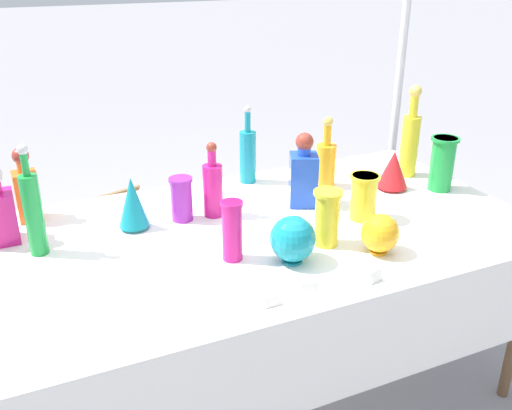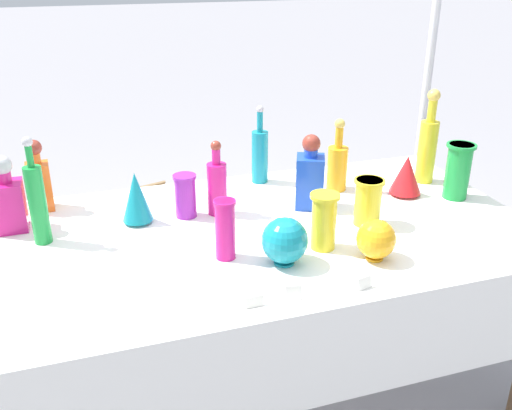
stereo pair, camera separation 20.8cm
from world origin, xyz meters
name	(u,v)px [view 1 (the left image)]	position (x,y,z in m)	size (l,w,h in m)	color
ground_plane	(256,389)	(0.00, 0.00, 0.00)	(40.00, 40.00, 0.00)	gray
display_table	(261,247)	(0.00, -0.04, 0.71)	(2.07, 1.12, 0.76)	white
tall_bottle_0	(326,162)	(0.45, 0.27, 0.87)	(0.09, 0.09, 0.31)	orange
tall_bottle_1	(213,187)	(-0.10, 0.19, 0.88)	(0.08, 0.08, 0.30)	#C61972
tall_bottle_2	(410,140)	(0.87, 0.23, 0.93)	(0.08, 0.08, 0.42)	yellow
tall_bottle_3	(248,154)	(0.17, 0.46, 0.89)	(0.07, 0.07, 0.35)	teal
tall_bottle_4	(33,211)	(-0.75, 0.14, 0.92)	(0.06, 0.06, 0.39)	#198C38
square_decanter_1	(303,174)	(0.27, 0.14, 0.89)	(0.14, 0.14, 0.30)	blue
square_decanter_2	(26,190)	(-0.75, 0.44, 0.88)	(0.09, 0.09, 0.29)	orange
slender_vase_0	(442,162)	(0.89, 0.03, 0.88)	(0.12, 0.12, 0.23)	#198C38
slender_vase_1	(327,216)	(0.18, -0.21, 0.87)	(0.10, 0.10, 0.20)	yellow
slender_vase_2	(364,196)	(0.41, -0.08, 0.86)	(0.11, 0.11, 0.18)	yellow
slender_vase_3	(181,198)	(-0.22, 0.20, 0.85)	(0.09, 0.09, 0.17)	purple
slender_vase_4	(232,229)	(-0.16, -0.17, 0.87)	(0.08, 0.08, 0.21)	#C61972
fluted_vase_0	(393,169)	(0.70, 0.12, 0.85)	(0.13, 0.13, 0.17)	red
fluted_vase_1	(133,202)	(-0.41, 0.20, 0.87)	(0.12, 0.12, 0.20)	teal
round_bowl_0	(380,233)	(0.31, -0.33, 0.83)	(0.13, 0.13, 0.14)	orange
round_bowl_1	(293,239)	(0.01, -0.27, 0.84)	(0.15, 0.15, 0.16)	teal
price_tag_left	(273,301)	(-0.16, -0.48, 0.78)	(0.06, 0.01, 0.03)	white
price_tag_center	(376,276)	(0.19, -0.49, 0.78)	(0.05, 0.01, 0.04)	white
price_tag_right	(310,290)	(-0.04, -0.48, 0.78)	(0.05, 0.01, 0.04)	white
cardboard_box_behind_left	(115,240)	(-0.32, 1.29, 0.17)	(0.56, 0.54, 0.42)	tan
canopy_pole	(400,73)	(1.20, 0.77, 1.11)	(0.18, 0.18, 2.75)	silver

